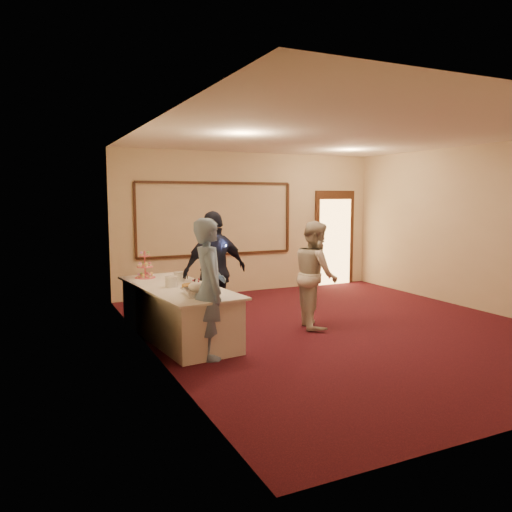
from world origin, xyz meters
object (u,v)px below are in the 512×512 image
at_px(woman, 316,274).
at_px(guest, 215,271).
at_px(pavlova_tray, 200,288).
at_px(cupcake_stand, 145,267).
at_px(tart, 191,286).
at_px(plate_stack_a, 171,282).
at_px(plate_stack_b, 179,276).
at_px(buffet_table, 178,312).
at_px(man, 209,289).

xyz_separation_m(woman, guest, (-1.50, 0.51, 0.08)).
distance_m(pavlova_tray, guest, 1.09).
height_order(cupcake_stand, tart, cupcake_stand).
relative_size(plate_stack_a, plate_stack_b, 1.06).
height_order(cupcake_stand, plate_stack_a, cupcake_stand).
bearing_deg(buffet_table, plate_stack_a, -162.61).
distance_m(plate_stack_a, woman, 2.28).
xyz_separation_m(man, woman, (2.04, 0.72, -0.06)).
relative_size(plate_stack_a, tart, 0.62).
relative_size(cupcake_stand, man, 0.27).
relative_size(pavlova_tray, tart, 1.93).
distance_m(pavlova_tray, woman, 2.10).
distance_m(cupcake_stand, guest, 1.19).
height_order(cupcake_stand, woman, woman).
relative_size(plate_stack_a, guest, 0.10).
bearing_deg(pavlova_tray, man, -85.38).
bearing_deg(guest, man, 56.29).
bearing_deg(cupcake_stand, tart, -72.28).
xyz_separation_m(tart, woman, (2.03, -0.07, 0.05)).
bearing_deg(pavlova_tray, buffet_table, 97.36).
distance_m(buffet_table, pavlova_tray, 0.89).
bearing_deg(cupcake_stand, buffet_table, -74.70).
distance_m(plate_stack_b, woman, 2.14).
relative_size(pavlova_tray, guest, 0.31).
bearing_deg(woman, cupcake_stand, 78.59).
relative_size(pavlova_tray, plate_stack_b, 3.33).
height_order(buffet_table, cupcake_stand, cupcake_stand).
height_order(plate_stack_a, woman, woman).
height_order(cupcake_stand, man, man).
height_order(buffet_table, man, man).
height_order(buffet_table, pavlova_tray, pavlova_tray).
height_order(plate_stack_b, man, man).
distance_m(pavlova_tray, cupcake_stand, 1.73).
bearing_deg(cupcake_stand, plate_stack_b, -52.83).
height_order(pavlova_tray, man, man).
relative_size(plate_stack_b, woman, 0.10).
bearing_deg(woman, guest, 87.37).
bearing_deg(man, plate_stack_a, 21.37).
bearing_deg(guest, tart, 29.53).
relative_size(plate_stack_b, guest, 0.09).
height_order(plate_stack_b, woman, woman).
bearing_deg(guest, buffet_table, 5.25).
xyz_separation_m(buffet_table, guest, (0.66, 0.18, 0.54)).
height_order(tart, woman, woman).
xyz_separation_m(cupcake_stand, plate_stack_b, (0.41, -0.54, -0.10)).
bearing_deg(plate_stack_a, guest, 15.66).
bearing_deg(plate_stack_a, woman, -7.61).
relative_size(buffet_table, tart, 8.92).
xyz_separation_m(buffet_table, tart, (0.13, -0.26, 0.41)).
bearing_deg(pavlova_tray, woman, 11.50).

